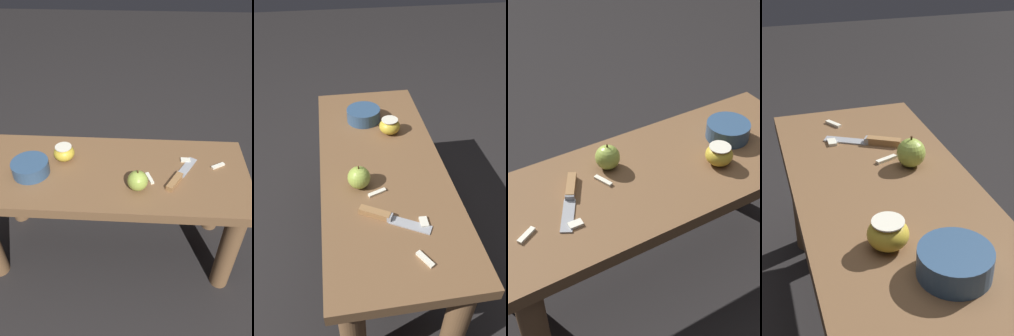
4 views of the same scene
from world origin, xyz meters
TOP-DOWN VIEW (x-y plane):
  - ground_plane at (0.00, 0.00)m, footprint 8.00×8.00m
  - wooden_bench at (0.00, 0.00)m, footprint 1.07×0.43m
  - knife at (-0.26, 0.03)m, footprint 0.13×0.20m
  - apple_whole at (-0.12, 0.09)m, footprint 0.07×0.07m
  - apple_cut at (0.18, -0.06)m, footprint 0.08×0.08m
  - apple_slice_near_knife at (-0.30, -0.08)m, footprint 0.04×0.02m
  - apple_slice_center at (-0.16, 0.04)m, footprint 0.03×0.06m
  - apple_slice_near_bowl at (-0.42, -0.05)m, footprint 0.06×0.04m
  - bowl at (0.29, 0.03)m, footprint 0.14×0.14m

SIDE VIEW (x-z plane):
  - ground_plane at x=0.00m, z-range 0.00..0.00m
  - wooden_bench at x=0.00m, z-range 0.13..0.60m
  - apple_slice_near_knife at x=-0.30m, z-range 0.47..0.48m
  - apple_slice_center at x=-0.16m, z-range 0.47..0.48m
  - apple_slice_near_bowl at x=-0.42m, z-range 0.47..0.48m
  - knife at x=-0.26m, z-range 0.47..0.49m
  - bowl at x=0.29m, z-range 0.47..0.52m
  - apple_cut at x=0.18m, z-range 0.47..0.53m
  - apple_whole at x=-0.12m, z-range 0.46..0.55m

